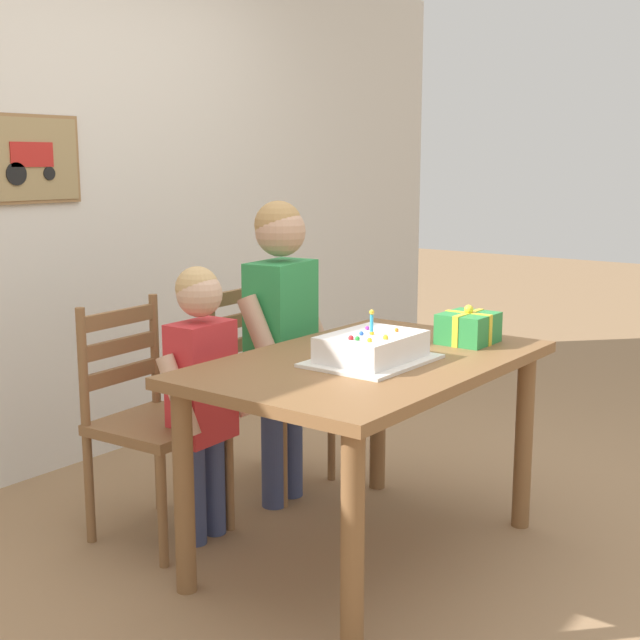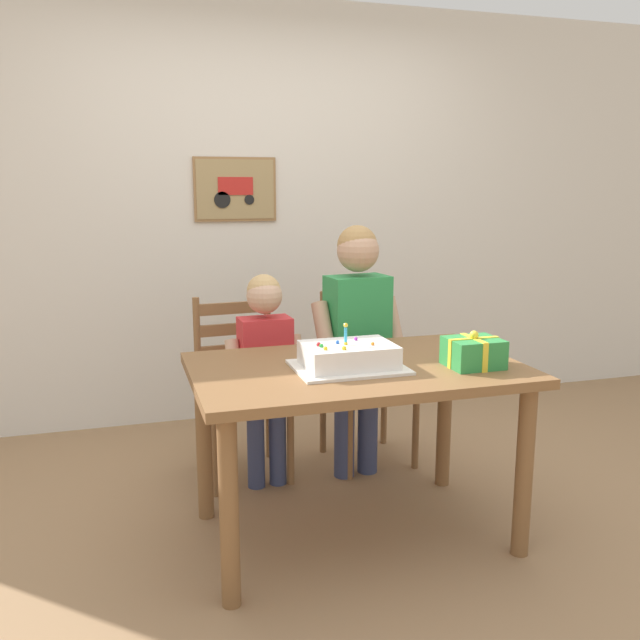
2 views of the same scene
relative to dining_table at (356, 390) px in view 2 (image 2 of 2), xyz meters
The scene contains 9 objects.
ground_plane 0.65m from the dining_table, ahead, with size 20.00×20.00×0.00m, color #997551.
back_wall 1.85m from the dining_table, 90.02° to the left, with size 6.40×0.11×2.60m.
dining_table is the anchor object (origin of this frame).
birthday_cake 0.17m from the dining_table, 138.89° to the right, with size 0.44×0.34×0.19m.
gift_box_red_large 0.50m from the dining_table, 19.71° to the right, with size 0.22×0.19×0.15m.
chair_left 0.88m from the dining_table, 113.70° to the left, with size 0.45×0.45×0.92m.
chair_right 0.87m from the dining_table, 66.66° to the left, with size 0.45×0.45×0.92m.
child_older 0.64m from the dining_table, 69.68° to the left, with size 0.49×0.29×1.29m.
child_younger 0.64m from the dining_table, 113.53° to the left, with size 0.39×0.23×1.07m.
Camera 2 is at (-0.92, -2.52, 1.48)m, focal length 37.85 mm.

